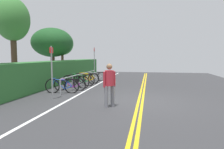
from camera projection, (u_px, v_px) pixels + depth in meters
The scene contains 19 objects.
ground_plane at pixel (141, 102), 8.27m from camera, with size 30.27×13.18×0.05m, color #353538.
centre_line_yellow_inner at pixel (143, 101), 8.25m from camera, with size 27.25×0.10×0.00m, color gold.
centre_line_yellow_outer at pixel (139, 101), 8.28m from camera, with size 27.25×0.10×0.00m, color gold.
bike_lane_stripe_white at pixel (72, 98), 8.80m from camera, with size 27.25×0.12×0.00m, color white.
bike_rack at pixel (81, 76), 12.48m from camera, with size 6.15×0.05×0.77m.
bicycle_0 at pixel (62, 86), 10.05m from camera, with size 0.46×1.71×0.77m.
bicycle_1 at pixel (70, 84), 10.81m from camera, with size 0.46×1.73×0.69m.
bicycle_2 at pixel (76, 82), 11.71m from camera, with size 0.46×1.73×0.78m.
bicycle_3 at pixel (80, 80), 12.53m from camera, with size 0.46×1.82×0.77m.
bicycle_4 at pixel (86, 78), 13.38m from camera, with size 0.46×1.72×0.76m.
bicycle_5 at pixel (88, 77), 14.24m from camera, with size 0.55×1.70×0.71m.
bicycle_6 at pixel (95, 76), 14.99m from camera, with size 0.66×1.67×0.70m.
pedestrian at pixel (109, 82), 7.23m from camera, with size 0.34×0.40×1.56m.
sign_post_near at pixel (52, 67), 8.53m from camera, with size 0.36×0.07×2.25m.
sign_post_far at pixel (94, 60), 16.09m from camera, with size 0.36×0.09×2.52m.
hedge_backdrop at pixel (60, 71), 14.31m from camera, with size 15.10×1.34×1.51m, color #2D6B30.
tree_mid at pixel (13, 21), 12.33m from camera, with size 2.03×2.03×5.36m.
tree_far_right at pixel (52, 43), 15.23m from camera, with size 3.06×3.06×3.94m.
tree_extra at pixel (62, 44), 19.18m from camera, with size 2.12×2.12×4.11m.
Camera 1 is at (-8.21, -0.31, 1.83)m, focal length 32.52 mm.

